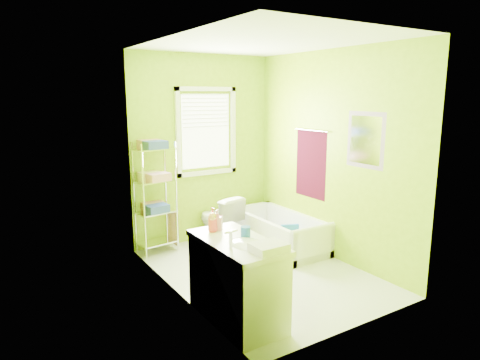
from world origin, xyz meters
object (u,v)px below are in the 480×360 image
toilet (219,219)px  bathtub (280,236)px  vanity (238,277)px  wire_shelf_unit (155,185)px

toilet → bathtub: bearing=126.7°
vanity → wire_shelf_unit: 2.11m
vanity → wire_shelf_unit: bearing=89.4°
toilet → vanity: bearing=53.3°
toilet → vanity: vanity is taller
vanity → wire_shelf_unit: (0.02, 2.05, 0.49)m
toilet → wire_shelf_unit: bearing=-22.6°
vanity → bathtub: bearing=41.5°
bathtub → vanity: vanity is taller
bathtub → vanity: (-1.51, -1.34, 0.26)m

